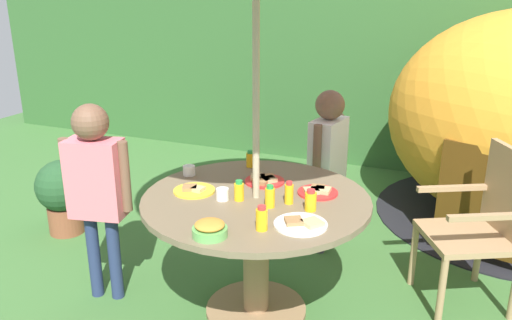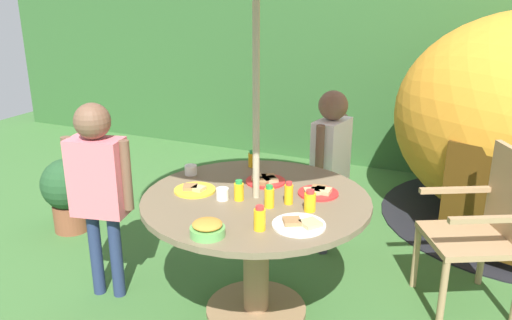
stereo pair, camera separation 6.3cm
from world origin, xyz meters
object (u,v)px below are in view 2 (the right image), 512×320
juice_bottle_far_right (269,197)px  juice_bottle_center_front (310,201)px  wooden_chair (486,223)px  plate_near_left (265,180)px  juice_bottle_front_edge (252,159)px  potted_plant (68,191)px  juice_bottle_mid_left (289,194)px  juice_bottle_center_back (239,191)px  cup_near (191,170)px  plate_back_edge (300,224)px  child_in_white_shirt (331,152)px  plate_far_left (318,192)px  snack_bowl (207,228)px  plate_near_right (195,189)px  child_in_pink_shirt (98,177)px  juice_bottle_mid_right (260,219)px  garden_table (256,227)px  cup_far (222,194)px

juice_bottle_far_right → juice_bottle_center_front: bearing=11.1°
wooden_chair → plate_near_left: (-1.18, -0.38, 0.21)m
wooden_chair → juice_bottle_front_edge: 1.39m
juice_bottle_far_right → juice_bottle_front_edge: juice_bottle_far_right is taller
potted_plant → juice_bottle_far_right: (1.82, -0.49, 0.45)m
potted_plant → juice_bottle_front_edge: bearing=1.5°
juice_bottle_mid_left → juice_bottle_center_front: bearing=-17.9°
potted_plant → juice_bottle_center_back: juice_bottle_center_back is taller
cup_near → plate_back_edge: bearing=-25.8°
cup_near → juice_bottle_center_front: bearing=-14.6°
child_in_white_shirt → plate_far_left: bearing=20.5°
snack_bowl → juice_bottle_center_front: bearing=52.8°
juice_bottle_center_front → juice_bottle_front_edge: 0.72m
plate_near_right → juice_bottle_far_right: 0.46m
child_in_white_shirt → plate_near_left: (-0.19, -0.67, -0.00)m
child_in_pink_shirt → cup_near: bearing=29.2°
child_in_pink_shirt → juice_bottle_far_right: child_in_pink_shirt is taller
juice_bottle_center_back → juice_bottle_front_edge: bearing=106.6°
juice_bottle_center_front → plate_far_left: bearing=96.9°
potted_plant → juice_bottle_mid_right: size_ratio=4.73×
garden_table → child_in_white_shirt: bearing=80.1°
snack_bowl → juice_bottle_mid_right: (0.19, 0.15, 0.02)m
plate_near_left → juice_bottle_far_right: bearing=-63.7°
garden_table → plate_far_left: size_ratio=5.56×
plate_near_right → snack_bowl: bearing=-53.6°
child_in_pink_shirt → juice_bottle_center_front: 1.21m
child_in_pink_shirt → plate_far_left: bearing=5.1°
garden_table → juice_bottle_mid_left: size_ratio=10.11×
juice_bottle_center_back → juice_bottle_mid_right: size_ratio=0.92×
juice_bottle_center_front → juice_bottle_mid_right: 0.33m
juice_bottle_center_front → cup_far: juice_bottle_center_front is taller
garden_table → child_in_white_shirt: 0.92m
snack_bowl → cup_near: snack_bowl is taller
cup_near → cup_far: 0.43m
child_in_pink_shirt → plate_back_edge: child_in_pink_shirt is taller
plate_far_left → juice_bottle_mid_right: juice_bottle_mid_right is taller
garden_table → cup_near: 0.56m
child_in_white_shirt → juice_bottle_mid_right: child_in_white_shirt is taller
juice_bottle_center_front → cup_far: 0.47m
wooden_chair → juice_bottle_far_right: bearing=-83.8°
snack_bowl → juice_bottle_front_edge: (-0.20, 0.93, 0.01)m
wooden_chair → child_in_pink_shirt: child_in_pink_shirt is taller
plate_near_left → juice_bottle_mid_left: juice_bottle_mid_left is taller
plate_near_left → juice_bottle_mid_right: (0.21, -0.57, 0.04)m
snack_bowl → plate_near_right: 0.54m
juice_bottle_center_front → juice_bottle_center_back: juice_bottle_center_front is taller
child_in_white_shirt → juice_bottle_far_right: child_in_white_shirt is taller
juice_bottle_far_right → juice_bottle_front_edge: size_ratio=1.13×
plate_near_right → plate_near_left: same height
juice_bottle_center_front → child_in_pink_shirt: bearing=-173.6°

